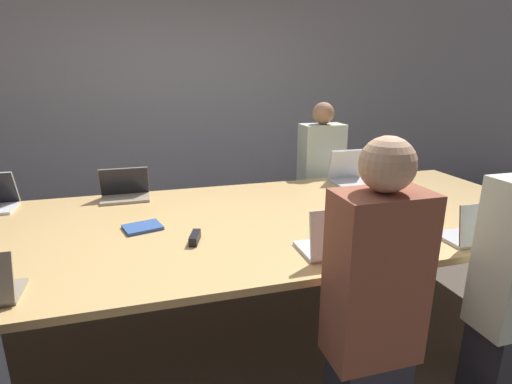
# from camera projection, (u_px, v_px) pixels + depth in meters

# --- Properties ---
(ground_plane) EXTENTS (24.00, 24.00, 0.00)m
(ground_plane) POSITION_uv_depth(u_px,v_px,m) (217.00, 328.00, 2.74)
(ground_plane) COLOR brown
(curtain_wall) EXTENTS (12.00, 0.06, 2.80)m
(curtain_wall) POSITION_uv_depth(u_px,v_px,m) (175.00, 98.00, 4.55)
(curtain_wall) COLOR #9999A3
(curtain_wall) RESTS_ON ground_plane
(conference_table) EXTENTS (4.64, 1.66, 0.77)m
(conference_table) POSITION_uv_depth(u_px,v_px,m) (214.00, 229.00, 2.53)
(conference_table) COLOR tan
(conference_table) RESTS_ON ground_plane
(laptop_far_midleft) EXTENTS (0.35, 0.23, 0.23)m
(laptop_far_midleft) POSITION_uv_depth(u_px,v_px,m) (125.00, 190.00, 2.98)
(laptop_far_midleft) COLOR gray
(laptop_far_midleft) RESTS_ON conference_table
(laptop_far_right) EXTENTS (0.32, 0.27, 0.28)m
(laptop_far_right) POSITION_uv_depth(u_px,v_px,m) (349.00, 173.00, 3.43)
(laptop_far_right) COLOR #B7B7BC
(laptop_far_right) RESTS_ON conference_table
(person_far_right) EXTENTS (0.40, 0.24, 1.42)m
(person_far_right) POSITION_uv_depth(u_px,v_px,m) (320.00, 180.00, 3.86)
(person_far_right) COLOR #2D2D38
(person_far_right) RESTS_ON ground_plane
(cup_far_right) EXTENTS (0.07, 0.07, 0.10)m
(cup_far_right) POSITION_uv_depth(u_px,v_px,m) (380.00, 177.00, 3.43)
(cup_far_right) COLOR white
(cup_far_right) RESTS_ON conference_table
(laptop_near_right) EXTENTS (0.32, 0.24, 0.24)m
(laptop_near_right) POSITION_uv_depth(u_px,v_px,m) (476.00, 231.00, 2.21)
(laptop_near_right) COLOR #B7B7BC
(laptop_near_right) RESTS_ON conference_table
(cup_near_right) EXTENTS (0.08, 0.08, 0.08)m
(cup_near_right) POSITION_uv_depth(u_px,v_px,m) (421.00, 235.00, 2.24)
(cup_near_right) COLOR brown
(cup_near_right) RESTS_ON conference_table
(laptop_near_midright) EXTENTS (0.31, 0.26, 0.27)m
(laptop_near_midright) POSITION_uv_depth(u_px,v_px,m) (333.00, 241.00, 2.05)
(laptop_near_midright) COLOR silver
(laptop_near_midright) RESTS_ON conference_table
(person_near_midright) EXTENTS (0.40, 0.24, 1.45)m
(person_near_midright) POSITION_uv_depth(u_px,v_px,m) (374.00, 304.00, 1.74)
(person_near_midright) COLOR #2D2D38
(person_near_midright) RESTS_ON ground_plane
(stapler) EXTENTS (0.09, 0.16, 0.05)m
(stapler) POSITION_uv_depth(u_px,v_px,m) (195.00, 238.00, 2.23)
(stapler) COLOR black
(stapler) RESTS_ON conference_table
(notebook) EXTENTS (0.25, 0.22, 0.02)m
(notebook) POSITION_uv_depth(u_px,v_px,m) (143.00, 227.00, 2.42)
(notebook) COLOR #2D4C8C
(notebook) RESTS_ON conference_table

